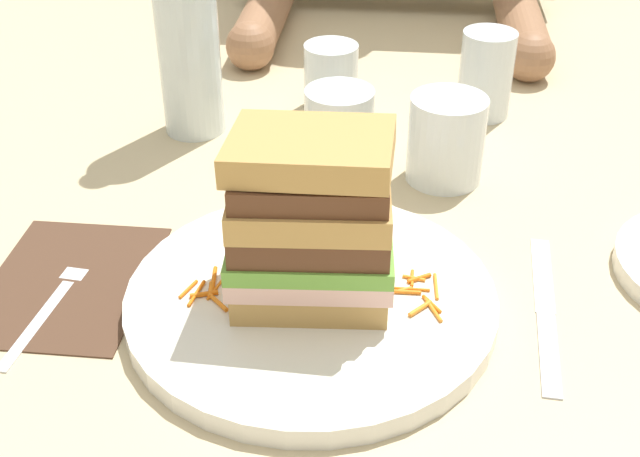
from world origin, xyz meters
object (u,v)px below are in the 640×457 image
at_px(fork, 55,295).
at_px(water_bottle, 184,1).
at_px(empty_tumbler_2, 486,74).
at_px(knife, 546,314).
at_px(empty_tumbler_0, 331,77).
at_px(juice_glass, 446,145).
at_px(empty_tumbler_1, 342,123).
at_px(sandwich, 316,221).
at_px(main_plate, 316,300).
at_px(napkin_dark, 69,281).

height_order(fork, water_bottle, water_bottle).
bearing_deg(water_bottle, empty_tumbler_2, 12.73).
bearing_deg(knife, empty_tumbler_0, 119.56).
relative_size(knife, juice_glass, 2.29).
xyz_separation_m(empty_tumbler_0, empty_tumbler_1, (0.02, -0.11, -0.00)).
relative_size(empty_tumbler_0, empty_tumbler_2, 0.78).
height_order(water_bottle, empty_tumbler_0, water_bottle).
bearing_deg(empty_tumbler_2, juice_glass, -107.23).
relative_size(sandwich, empty_tumbler_1, 1.91).
height_order(juice_glass, empty_tumbler_2, empty_tumbler_2).
bearing_deg(juice_glass, fork, -143.90).
distance_m(main_plate, juice_glass, 0.25).
relative_size(napkin_dark, empty_tumbler_2, 1.77).
bearing_deg(sandwich, napkin_dark, 176.72).
bearing_deg(empty_tumbler_2, fork, -133.47).
height_order(fork, juice_glass, juice_glass).
xyz_separation_m(main_plate, napkin_dark, (-0.21, 0.01, -0.01)).
bearing_deg(empty_tumbler_0, empty_tumbler_1, -78.72).
xyz_separation_m(knife, juice_glass, (-0.08, 0.21, 0.04)).
bearing_deg(fork, water_bottle, 82.04).
relative_size(fork, empty_tumbler_0, 2.16).
bearing_deg(empty_tumbler_1, sandwich, -89.88).
relative_size(water_bottle, empty_tumbler_0, 4.18).
distance_m(napkin_dark, water_bottle, 0.33).
bearing_deg(napkin_dark, fork, -96.03).
relative_size(sandwich, water_bottle, 0.43).
height_order(main_plate, empty_tumbler_0, empty_tumbler_0).
bearing_deg(empty_tumbler_2, main_plate, -112.13).
xyz_separation_m(fork, juice_glass, (0.32, 0.23, 0.03)).
distance_m(water_bottle, empty_tumbler_2, 0.34).
xyz_separation_m(empty_tumbler_0, empty_tumbler_2, (0.18, 0.00, 0.01)).
height_order(knife, water_bottle, water_bottle).
bearing_deg(sandwich, empty_tumbler_0, 93.52).
relative_size(sandwich, knife, 0.69).
bearing_deg(fork, empty_tumbler_1, 52.04).
height_order(knife, empty_tumbler_1, empty_tumbler_1).
height_order(main_plate, empty_tumbler_1, empty_tumbler_1).
xyz_separation_m(sandwich, empty_tumbler_2, (0.15, 0.37, -0.03)).
distance_m(fork, empty_tumbler_2, 0.53).
distance_m(main_plate, empty_tumbler_0, 0.38).
relative_size(main_plate, empty_tumbler_0, 3.82).
bearing_deg(sandwich, fork, -177.25).
distance_m(fork, empty_tumbler_1, 0.35).
height_order(napkin_dark, water_bottle, water_bottle).
height_order(main_plate, fork, main_plate).
distance_m(fork, knife, 0.40).
bearing_deg(main_plate, water_bottle, 119.11).
relative_size(fork, knife, 0.83).
bearing_deg(water_bottle, main_plate, -60.89).
xyz_separation_m(main_plate, empty_tumbler_0, (-0.02, 0.37, 0.03)).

